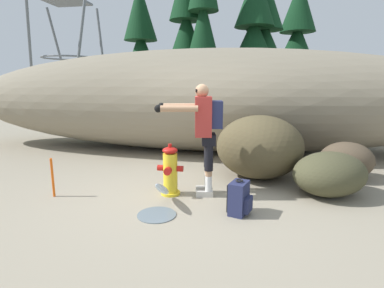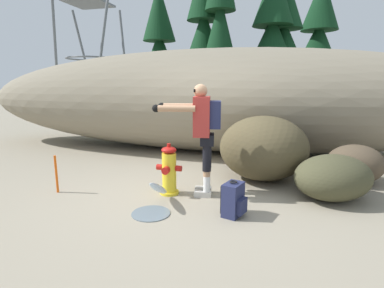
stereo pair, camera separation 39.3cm
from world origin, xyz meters
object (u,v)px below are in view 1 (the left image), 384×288
object	(u,v)px
spare_backpack	(239,198)
survey_stake	(53,178)
utility_worker	(204,126)
boulder_large	(330,174)
boulder_small	(346,160)
fire_hydrant	(170,171)
boulder_mid	(260,147)

from	to	relation	value
spare_backpack	survey_stake	size ratio (longest dim) A/B	0.78
utility_worker	boulder_large	bearing A→B (deg)	179.58
spare_backpack	boulder_small	xyz separation A→B (m)	(1.88, 1.86, 0.12)
utility_worker	fire_hydrant	bearing A→B (deg)	0.48
boulder_small	survey_stake	xyz separation A→B (m)	(-4.68, -1.69, -0.04)
boulder_large	boulder_small	xyz separation A→B (m)	(0.52, 0.92, -0.00)
boulder_large	fire_hydrant	bearing A→B (deg)	-170.87
utility_worker	boulder_mid	bearing A→B (deg)	-139.45
boulder_mid	boulder_small	bearing A→B (deg)	5.86
survey_stake	boulder_small	bearing A→B (deg)	19.87
utility_worker	spare_backpack	xyz separation A→B (m)	(0.56, -0.64, -0.85)
boulder_large	boulder_small	bearing A→B (deg)	60.48
spare_backpack	boulder_small	distance (m)	2.64
fire_hydrant	survey_stake	size ratio (longest dim) A/B	1.34
fire_hydrant	utility_worker	distance (m)	0.86
survey_stake	spare_backpack	bearing A→B (deg)	-3.41
fire_hydrant	survey_stake	xyz separation A→B (m)	(-1.74, -0.38, -0.07)
fire_hydrant	utility_worker	xyz separation A→B (m)	(0.50, 0.09, 0.70)
utility_worker	boulder_small	size ratio (longest dim) A/B	1.76
fire_hydrant	spare_backpack	xyz separation A→B (m)	(1.06, -0.55, -0.15)
boulder_mid	survey_stake	xyz separation A→B (m)	(-3.13, -1.53, -0.27)
fire_hydrant	boulder_large	world-z (taller)	fire_hydrant
boulder_small	utility_worker	bearing A→B (deg)	-153.43
fire_hydrant	survey_stake	world-z (taller)	fire_hydrant
boulder_mid	utility_worker	bearing A→B (deg)	-130.09
fire_hydrant	boulder_large	xyz separation A→B (m)	(2.42, 0.39, -0.03)
boulder_mid	fire_hydrant	bearing A→B (deg)	-140.54
utility_worker	boulder_small	distance (m)	2.82
utility_worker	boulder_large	distance (m)	2.08
spare_backpack	boulder_large	world-z (taller)	boulder_large
boulder_large	boulder_mid	bearing A→B (deg)	143.51
spare_backpack	boulder_mid	distance (m)	1.77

